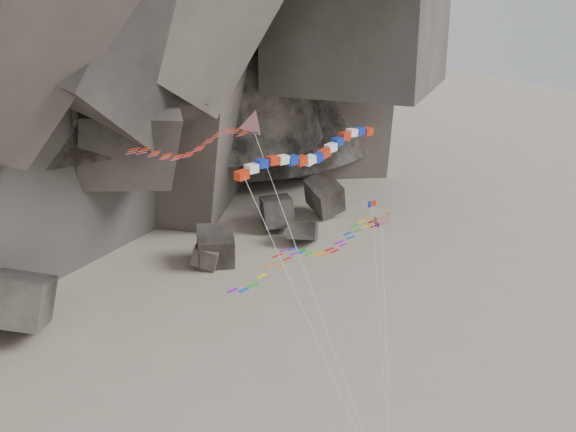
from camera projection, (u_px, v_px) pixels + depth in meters
boulder_field at (58, 288)px, 73.75m from camera, size 69.02×17.01×8.15m
delta_kite at (188, 144)px, 41.99m from camera, size 10.93×12.37×24.61m
banner_kite at (311, 153)px, 45.22m from camera, size 12.61×10.66×22.43m
parafoil_kite at (306, 251)px, 46.74m from camera, size 15.23×9.60×16.15m
pennant_kite at (375, 256)px, 45.86m from camera, size 3.62×6.44×18.82m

